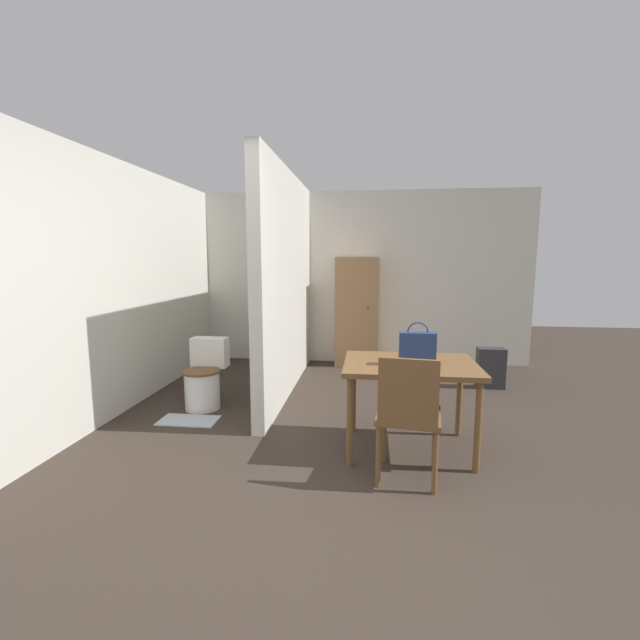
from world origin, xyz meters
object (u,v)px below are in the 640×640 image
object	(u,v)px
dining_table	(410,373)
wooden_chair	(408,413)
space_heater	(491,368)
wooden_cabinet	(356,312)
handbag	(417,348)
toilet	(205,378)

from	to	relation	value
dining_table	wooden_chair	world-z (taller)	wooden_chair
wooden_chair	space_heater	size ratio (longest dim) A/B	1.88
dining_table	wooden_cabinet	size ratio (longest dim) A/B	0.67
space_heater	dining_table	bearing A→B (deg)	-121.71
dining_table	handbag	world-z (taller)	handbag
toilet	handbag	distance (m)	2.31
wooden_cabinet	space_heater	bearing A→B (deg)	-29.58
wooden_chair	handbag	size ratio (longest dim) A/B	2.68
toilet	wooden_cabinet	distance (m)	2.51
toilet	space_heater	bearing A→B (deg)	17.94
dining_table	wooden_chair	xyz separation A→B (m)	(-0.05, -0.52, -0.14)
handbag	space_heater	size ratio (longest dim) A/B	0.70
wooden_chair	wooden_cabinet	size ratio (longest dim) A/B	0.58
dining_table	space_heater	world-z (taller)	dining_table
handbag	wooden_cabinet	bearing A→B (deg)	101.21
handbag	wooden_cabinet	xyz separation A→B (m)	(-0.56, 2.82, -0.08)
dining_table	toilet	distance (m)	2.21
toilet	handbag	xyz separation A→B (m)	(2.07, -0.87, 0.55)
handbag	wooden_chair	bearing A→B (deg)	-101.97
toilet	space_heater	xyz separation A→B (m)	(3.15, 1.02, -0.06)
wooden_chair	wooden_cabinet	xyz separation A→B (m)	(-0.46, 3.27, 0.28)
wooden_cabinet	space_heater	xyz separation A→B (m)	(1.64, -0.93, -0.54)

